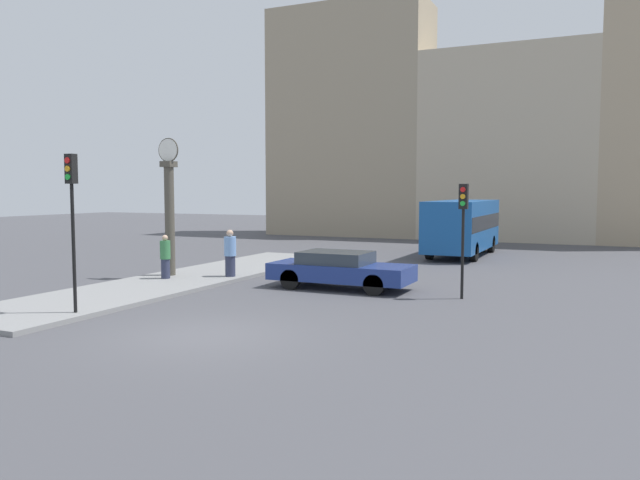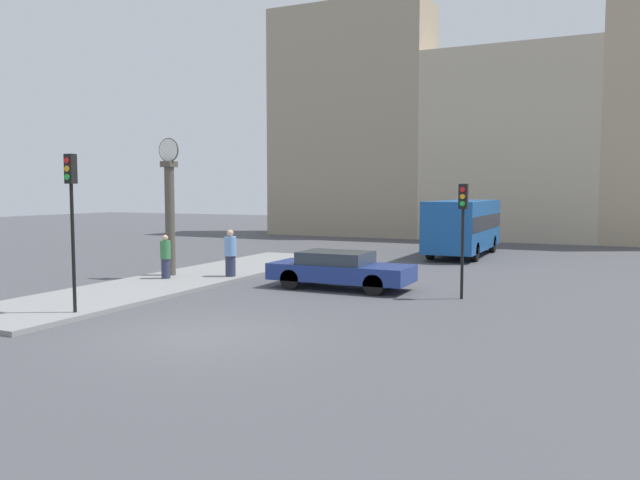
# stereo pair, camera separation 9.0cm
# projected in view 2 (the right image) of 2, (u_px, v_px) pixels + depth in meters

# --- Properties ---
(ground_plane) EXTENTS (120.00, 120.00, 0.00)m
(ground_plane) POSITION_uv_depth(u_px,v_px,m) (203.00, 335.00, 14.25)
(ground_plane) COLOR #47474C
(sidewalk_corner) EXTENTS (3.74, 18.11, 0.13)m
(sidewalk_corner) POSITION_uv_depth(u_px,v_px,m) (190.00, 278.00, 22.99)
(sidewalk_corner) COLOR gray
(sidewalk_corner) RESTS_ON ground_plane
(building_row) EXTENTS (29.73, 5.00, 17.61)m
(building_row) POSITION_uv_depth(u_px,v_px,m) (477.00, 124.00, 41.99)
(building_row) COLOR gray
(building_row) RESTS_ON ground_plane
(sedan_car) EXTENTS (4.77, 1.88, 1.25)m
(sedan_car) POSITION_uv_depth(u_px,v_px,m) (340.00, 269.00, 20.92)
(sedan_car) COLOR navy
(sedan_car) RESTS_ON ground_plane
(bus_distant) EXTENTS (2.41, 7.58, 2.78)m
(bus_distant) POSITION_uv_depth(u_px,v_px,m) (463.00, 224.00, 31.37)
(bus_distant) COLOR #195199
(bus_distant) RESTS_ON ground_plane
(traffic_light_near) EXTENTS (0.26, 0.24, 4.10)m
(traffic_light_near) POSITION_uv_depth(u_px,v_px,m) (71.00, 200.00, 16.02)
(traffic_light_near) COLOR black
(traffic_light_near) RESTS_ON sidewalk_corner
(traffic_light_far) EXTENTS (0.26, 0.24, 3.50)m
(traffic_light_far) POSITION_uv_depth(u_px,v_px,m) (463.00, 217.00, 18.80)
(traffic_light_far) COLOR black
(traffic_light_far) RESTS_ON ground_plane
(street_clock) EXTENTS (0.89, 0.47, 5.10)m
(street_clock) POSITION_uv_depth(u_px,v_px,m) (170.00, 210.00, 23.19)
(street_clock) COLOR #4C473D
(street_clock) RESTS_ON sidewalk_corner
(pedestrian_green_hoodie) EXTENTS (0.37, 0.37, 1.58)m
(pedestrian_green_hoodie) POSITION_uv_depth(u_px,v_px,m) (166.00, 257.00, 22.44)
(pedestrian_green_hoodie) COLOR #2D334C
(pedestrian_green_hoodie) RESTS_ON sidewalk_corner
(pedestrian_blue_stripe) EXTENTS (0.44, 0.44, 1.72)m
(pedestrian_blue_stripe) POSITION_uv_depth(u_px,v_px,m) (230.00, 254.00, 22.97)
(pedestrian_blue_stripe) COLOR #2D334C
(pedestrian_blue_stripe) RESTS_ON sidewalk_corner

